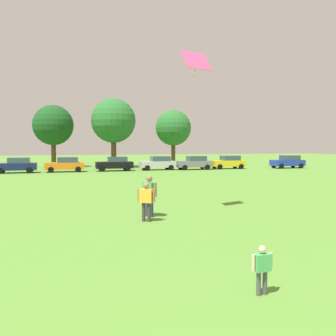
{
  "coord_description": "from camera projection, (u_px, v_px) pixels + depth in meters",
  "views": [
    {
      "loc": [
        -1.78,
        -2.13,
        3.13
      ],
      "look_at": [
        1.75,
        10.58,
        2.29
      ],
      "focal_mm": 39.91,
      "sensor_mm": 36.0,
      "label": 1
    }
  ],
  "objects": [
    {
      "name": "parked_car_blue_6",
      "position": [
        288.0,
        162.0,
        49.16
      ],
      "size": [
        4.3,
        2.02,
        1.68
      ],
      "rotation": [
        0.0,
        0.0,
        3.14
      ],
      "color": "#1E38AD",
      "rests_on": "ground"
    },
    {
      "name": "parked_car_yellow_5",
      "position": [
        228.0,
        162.0,
        47.79
      ],
      "size": [
        4.3,
        2.02,
        1.68
      ],
      "rotation": [
        0.0,
        0.0,
        3.14
      ],
      "color": "yellow",
      "rests_on": "ground"
    },
    {
      "name": "tree_left",
      "position": [
        53.0,
        125.0,
        50.08
      ],
      "size": [
        5.39,
        5.39,
        8.41
      ],
      "color": "brown",
      "rests_on": "ground"
    },
    {
      "name": "parked_car_black_2",
      "position": [
        115.0,
        164.0,
        43.89
      ],
      "size": [
        4.3,
        2.02,
        1.68
      ],
      "rotation": [
        0.0,
        0.0,
        3.14
      ],
      "color": "black",
      "rests_on": "ground"
    },
    {
      "name": "kite",
      "position": [
        196.0,
        61.0,
        16.78
      ],
      "size": [
        1.53,
        1.06,
        1.18
      ],
      "color": "#F24C8C"
    },
    {
      "name": "parked_car_gray_4",
      "position": [
        194.0,
        163.0,
        46.31
      ],
      "size": [
        4.3,
        2.02,
        1.68
      ],
      "rotation": [
        0.0,
        0.0,
        3.14
      ],
      "color": "slate",
      "rests_on": "ground"
    },
    {
      "name": "tree_right",
      "position": [
        113.0,
        121.0,
        49.79
      ],
      "size": [
        5.94,
        5.94,
        9.25
      ],
      "color": "brown",
      "rests_on": "ground"
    },
    {
      "name": "child_kite_flyer",
      "position": [
        262.0,
        266.0,
        7.71
      ],
      "size": [
        0.49,
        0.22,
        1.04
      ],
      "rotation": [
        0.0,
        0.0,
        0.07
      ],
      "color": "#4C4C51",
      "rests_on": "ground"
    },
    {
      "name": "ground_plane",
      "position": [
        87.0,
        181.0,
        31.57
      ],
      "size": [
        160.0,
        160.0,
        0.0
      ],
      "primitive_type": "plane",
      "color": "#568C33"
    },
    {
      "name": "parked_car_orange_1",
      "position": [
        65.0,
        164.0,
        42.27
      ],
      "size": [
        4.3,
        2.02,
        1.68
      ],
      "rotation": [
        0.0,
        0.0,
        3.14
      ],
      "color": "orange",
      "rests_on": "ground"
    },
    {
      "name": "parked_car_navy_0",
      "position": [
        17.0,
        165.0,
        40.73
      ],
      "size": [
        4.3,
        2.02,
        1.68
      ],
      "rotation": [
        0.0,
        0.0,
        3.14
      ],
      "color": "#141E4C",
      "rests_on": "ground"
    },
    {
      "name": "tree_far_right",
      "position": [
        173.0,
        128.0,
        55.46
      ],
      "size": [
        5.28,
        5.28,
        8.23
      ],
      "color": "brown",
      "rests_on": "ground"
    },
    {
      "name": "bystander_midfield",
      "position": [
        149.0,
        192.0,
        16.1
      ],
      "size": [
        0.57,
        0.76,
        1.8
      ],
      "rotation": [
        0.0,
        0.0,
        2.07
      ],
      "color": "navy",
      "rests_on": "ground"
    },
    {
      "name": "parked_car_silver_3",
      "position": [
        158.0,
        163.0,
        45.54
      ],
      "size": [
        4.3,
        2.02,
        1.68
      ],
      "rotation": [
        0.0,
        0.0,
        3.14
      ],
      "color": "silver",
      "rests_on": "ground"
    },
    {
      "name": "adult_bystander",
      "position": [
        146.0,
        199.0,
        15.07
      ],
      "size": [
        0.66,
        0.52,
        1.58
      ],
      "rotation": [
        0.0,
        0.0,
        5.74
      ],
      "color": "#3F3833",
      "rests_on": "ground"
    }
  ]
}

